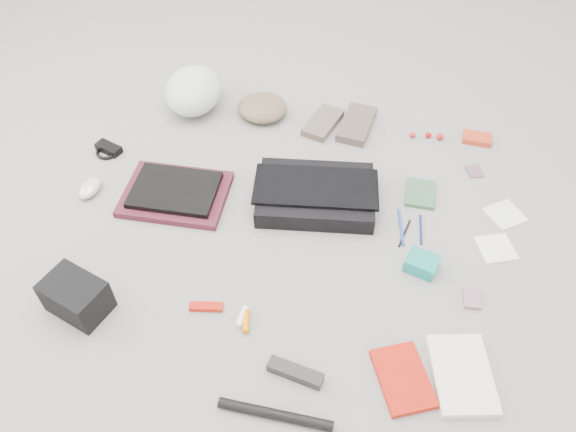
% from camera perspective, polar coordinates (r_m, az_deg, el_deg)
% --- Properties ---
extents(ground_plane, '(4.00, 4.00, 0.00)m').
position_cam_1_polar(ground_plane, '(1.87, 0.00, -1.02)').
color(ground_plane, gray).
extents(messenger_bag, '(0.42, 0.32, 0.07)m').
position_cam_1_polar(messenger_bag, '(1.93, 2.82, 2.17)').
color(messenger_bag, black).
rests_on(messenger_bag, ground_plane).
extents(bag_flap, '(0.44, 0.24, 0.01)m').
position_cam_1_polar(bag_flap, '(1.90, 2.86, 2.99)').
color(bag_flap, black).
rests_on(bag_flap, messenger_bag).
extents(laptop_sleeve, '(0.36, 0.27, 0.02)m').
position_cam_1_polar(laptop_sleeve, '(2.00, -11.34, 2.19)').
color(laptop_sleeve, '#4F1927').
rests_on(laptop_sleeve, ground_plane).
extents(laptop, '(0.29, 0.22, 0.02)m').
position_cam_1_polar(laptop, '(1.98, -11.43, 2.63)').
color(laptop, black).
rests_on(laptop, laptop_sleeve).
extents(bike_helmet, '(0.23, 0.28, 0.17)m').
position_cam_1_polar(bike_helmet, '(2.33, -9.59, 12.47)').
color(bike_helmet, white).
rests_on(bike_helmet, ground_plane).
extents(beanie, '(0.24, 0.24, 0.07)m').
position_cam_1_polar(beanie, '(2.29, -2.61, 10.95)').
color(beanie, brown).
rests_on(beanie, ground_plane).
extents(mitten_left, '(0.15, 0.22, 0.03)m').
position_cam_1_polar(mitten_left, '(2.25, 3.56, 9.43)').
color(mitten_left, '#6A574F').
rests_on(mitten_left, ground_plane).
extents(mitten_right, '(0.14, 0.24, 0.03)m').
position_cam_1_polar(mitten_right, '(2.25, 6.99, 9.25)').
color(mitten_right, brown).
rests_on(mitten_right, ground_plane).
extents(power_brick, '(0.11, 0.08, 0.03)m').
position_cam_1_polar(power_brick, '(2.24, -17.75, 6.58)').
color(power_brick, black).
rests_on(power_brick, ground_plane).
extents(cable_coil, '(0.11, 0.11, 0.01)m').
position_cam_1_polar(cable_coil, '(2.23, -17.86, 6.24)').
color(cable_coil, black).
rests_on(cable_coil, ground_plane).
extents(mouse, '(0.08, 0.11, 0.04)m').
position_cam_1_polar(mouse, '(2.09, -19.49, 2.69)').
color(mouse, silver).
rests_on(mouse, ground_plane).
extents(camera_bag, '(0.21, 0.17, 0.11)m').
position_cam_1_polar(camera_bag, '(1.75, -20.71, -7.65)').
color(camera_bag, black).
rests_on(camera_bag, ground_plane).
extents(multitool, '(0.10, 0.04, 0.02)m').
position_cam_1_polar(multitool, '(1.69, -8.32, -9.11)').
color(multitool, '#AA1507').
rests_on(multitool, ground_plane).
extents(toiletry_tube_white, '(0.03, 0.07, 0.02)m').
position_cam_1_polar(toiletry_tube_white, '(1.66, -4.67, -10.13)').
color(toiletry_tube_white, white).
rests_on(toiletry_tube_white, ground_plane).
extents(toiletry_tube_orange, '(0.03, 0.07, 0.02)m').
position_cam_1_polar(toiletry_tube_orange, '(1.65, -4.29, -10.63)').
color(toiletry_tube_orange, orange).
rests_on(toiletry_tube_orange, ground_plane).
extents(u_lock, '(0.16, 0.07, 0.03)m').
position_cam_1_polar(u_lock, '(1.56, 0.74, -15.61)').
color(u_lock, black).
rests_on(u_lock, ground_plane).
extents(bike_pump, '(0.30, 0.04, 0.03)m').
position_cam_1_polar(bike_pump, '(1.52, -1.30, -19.50)').
color(bike_pump, black).
rests_on(bike_pump, ground_plane).
extents(book_red, '(0.19, 0.23, 0.02)m').
position_cam_1_polar(book_red, '(1.59, 11.60, -15.86)').
color(book_red, red).
rests_on(book_red, ground_plane).
extents(book_white, '(0.20, 0.26, 0.02)m').
position_cam_1_polar(book_white, '(1.63, 17.24, -15.13)').
color(book_white, white).
rests_on(book_white, ground_plane).
extents(notepad, '(0.10, 0.13, 0.02)m').
position_cam_1_polar(notepad, '(2.02, 13.28, 2.24)').
color(notepad, '#355C3C').
rests_on(notepad, ground_plane).
extents(pen_blue, '(0.03, 0.16, 0.01)m').
position_cam_1_polar(pen_blue, '(1.90, 11.42, -1.09)').
color(pen_blue, '#25469E').
rests_on(pen_blue, ground_plane).
extents(pen_black, '(0.04, 0.12, 0.01)m').
position_cam_1_polar(pen_black, '(1.89, 11.75, -1.74)').
color(pen_black, black).
rests_on(pen_black, ground_plane).
extents(pen_navy, '(0.01, 0.13, 0.01)m').
position_cam_1_polar(pen_navy, '(1.91, 13.34, -1.34)').
color(pen_navy, navy).
rests_on(pen_navy, ground_plane).
extents(accordion_wallet, '(0.11, 0.10, 0.05)m').
position_cam_1_polar(accordion_wallet, '(1.79, 13.43, -4.74)').
color(accordion_wallet, teal).
rests_on(accordion_wallet, ground_plane).
extents(card_deck, '(0.05, 0.07, 0.01)m').
position_cam_1_polar(card_deck, '(1.78, 18.16, -7.95)').
color(card_deck, '#A1738E').
rests_on(card_deck, ground_plane).
extents(napkin_top, '(0.15, 0.15, 0.01)m').
position_cam_1_polar(napkin_top, '(2.04, 21.20, 0.13)').
color(napkin_top, white).
rests_on(napkin_top, ground_plane).
extents(napkin_bottom, '(0.14, 0.14, 0.01)m').
position_cam_1_polar(napkin_bottom, '(1.93, 20.39, -3.10)').
color(napkin_bottom, white).
rests_on(napkin_bottom, ground_plane).
extents(lollipop_a, '(0.03, 0.03, 0.02)m').
position_cam_1_polar(lollipop_a, '(2.25, 12.55, 8.05)').
color(lollipop_a, red).
rests_on(lollipop_a, ground_plane).
extents(lollipop_b, '(0.03, 0.03, 0.02)m').
position_cam_1_polar(lollipop_b, '(2.26, 14.08, 7.98)').
color(lollipop_b, '#C9030B').
rests_on(lollipop_b, ground_plane).
extents(lollipop_c, '(0.03, 0.03, 0.03)m').
position_cam_1_polar(lollipop_c, '(2.26, 15.20, 7.81)').
color(lollipop_c, red).
rests_on(lollipop_c, ground_plane).
extents(altoids_tin, '(0.11, 0.08, 0.02)m').
position_cam_1_polar(altoids_tin, '(2.30, 18.66, 7.47)').
color(altoids_tin, red).
rests_on(altoids_tin, ground_plane).
extents(stamp_sheet, '(0.07, 0.08, 0.00)m').
position_cam_1_polar(stamp_sheet, '(2.16, 18.40, 4.33)').
color(stamp_sheet, '#775167').
rests_on(stamp_sheet, ground_plane).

